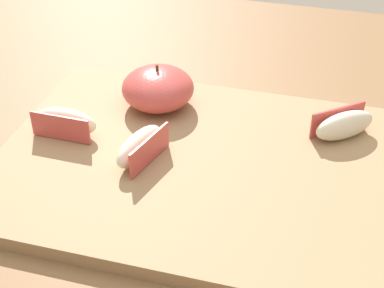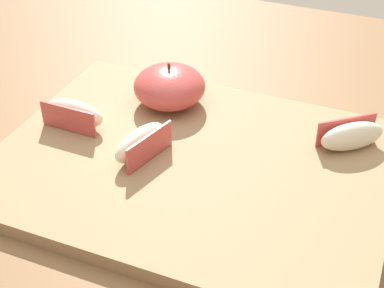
{
  "view_description": "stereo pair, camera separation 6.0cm",
  "coord_description": "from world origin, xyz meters",
  "views": [
    {
      "loc": [
        0.05,
        -0.49,
        1.12
      ],
      "look_at": [
        -0.07,
        -0.02,
        0.77
      ],
      "focal_mm": 54.11,
      "sensor_mm": 36.0,
      "label": 1
    },
    {
      "loc": [
        0.11,
        -0.47,
        1.12
      ],
      "look_at": [
        -0.07,
        -0.02,
        0.77
      ],
      "focal_mm": 54.11,
      "sensor_mm": 36.0,
      "label": 2
    }
  ],
  "objects": [
    {
      "name": "dining_table",
      "position": [
        0.0,
        0.0,
        0.65
      ],
      "size": [
        1.48,
        0.95,
        0.73
      ],
      "color": "brown",
      "rests_on": "ground_plane"
    },
    {
      "name": "apple_wedge_right",
      "position": [
        -0.22,
        -0.01,
        0.76
      ],
      "size": [
        0.07,
        0.03,
        0.03
      ],
      "color": "#F4EACC",
      "rests_on": "cutting_board"
    },
    {
      "name": "apple_wedge_front",
      "position": [
        -0.13,
        -0.03,
        0.76
      ],
      "size": [
        0.04,
        0.08,
        0.03
      ],
      "color": "#F4EACC",
      "rests_on": "cutting_board"
    },
    {
      "name": "cutting_board",
      "position": [
        -0.07,
        -0.02,
        0.74
      ],
      "size": [
        0.42,
        0.32,
        0.02
      ],
      "color": "#A37F56",
      "rests_on": "dining_table"
    },
    {
      "name": "apple_half_skin_up",
      "position": [
        -0.14,
        0.08,
        0.77
      ],
      "size": [
        0.09,
        0.09,
        0.05
      ],
      "color": "#D14C47",
      "rests_on": "cutting_board"
    },
    {
      "name": "apple_wedge_middle",
      "position": [
        0.08,
        0.07,
        0.76
      ],
      "size": [
        0.07,
        0.07,
        0.03
      ],
      "color": "#F4EACC",
      "rests_on": "cutting_board"
    }
  ]
}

